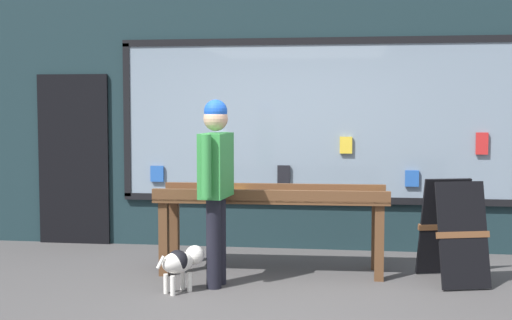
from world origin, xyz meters
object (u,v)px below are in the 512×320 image
person_browsing (216,176)px  sandwich_board_sign (453,231)px  small_dog (181,262)px  display_table_main (271,204)px

person_browsing → sandwich_board_sign: size_ratio=1.79×
small_dog → sandwich_board_sign: bearing=-36.3°
person_browsing → small_dog: 0.85m
display_table_main → sandwich_board_sign: 1.81m
display_table_main → small_dog: size_ratio=5.25×
display_table_main → person_browsing: 0.85m
small_dog → sandwich_board_sign: size_ratio=0.46×
display_table_main → person_browsing: bearing=-125.4°
sandwich_board_sign → display_table_main: bearing=159.2°
display_table_main → small_dog: display_table_main is taller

